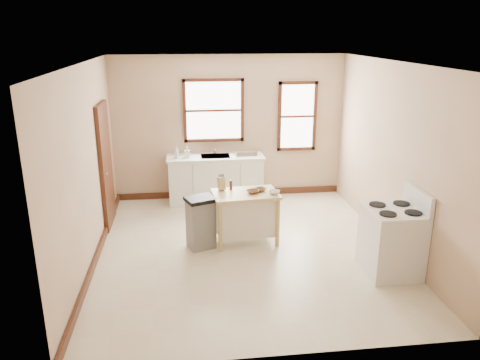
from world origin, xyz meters
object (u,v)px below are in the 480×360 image
soap_bottle_b (187,152)px  trash_bin (201,223)px  bowl_b (260,190)px  dish_rack (246,153)px  pepper_grinder (231,185)px  knife_block (221,184)px  bowl_c (274,192)px  soap_bottle_a (176,153)px  gas_stove (392,232)px  kitchen_island (245,217)px  bowl_a (253,192)px

soap_bottle_b → trash_bin: soap_bottle_b is taller
soap_bottle_b → bowl_b: (1.11, -1.79, -0.18)m
dish_rack → pepper_grinder: 1.78m
dish_rack → knife_block: 1.83m
bowl_c → soap_bottle_b: bearing=123.7°
soap_bottle_a → trash_bin: soap_bottle_a is taller
pepper_grinder → bowl_b: 0.47m
gas_stove → trash_bin: bearing=157.0°
kitchen_island → bowl_b: 0.50m
soap_bottle_a → gas_stove: bearing=-32.1°
soap_bottle_a → soap_bottle_b: (0.20, 0.03, -0.00)m
bowl_a → gas_stove: gas_stove is taller
dish_rack → bowl_a: bearing=-115.3°
soap_bottle_b → bowl_b: size_ratio=1.19×
bowl_c → bowl_a: bearing=166.9°
soap_bottle_b → pepper_grinder: soap_bottle_b is taller
soap_bottle_a → bowl_c: 2.45m
soap_bottle_a → trash_bin: 2.08m
soap_bottle_a → knife_block: (0.71, -1.65, -0.11)m
bowl_a → pepper_grinder: bearing=147.4°
pepper_grinder → trash_bin: bearing=-148.5°
soap_bottle_a → trash_bin: size_ratio=0.26×
soap_bottle_a → trash_bin: bearing=-65.5°
dish_rack → gas_stove: (1.61, -3.12, -0.37)m
kitchen_island → pepper_grinder: bearing=135.1°
knife_block → gas_stove: 2.64m
kitchen_island → bowl_c: 0.63m
knife_block → bowl_c: knife_block is taller
bowl_a → gas_stove: size_ratio=0.15×
kitchen_island → bowl_a: (0.11, -0.03, 0.43)m
dish_rack → bowl_a: 1.93m
dish_rack → gas_stove: gas_stove is taller
knife_block → pepper_grinder: (0.15, 0.00, -0.03)m
soap_bottle_b → dish_rack: soap_bottle_b is taller
dish_rack → bowl_a: (-0.14, -1.92, -0.13)m
kitchen_island → bowl_a: 0.45m
bowl_a → bowl_b: 0.16m
dish_rack → kitchen_island: 1.99m
soap_bottle_b → kitchen_island: size_ratio=0.21×
bowl_c → dish_rack: bearing=95.2°
dish_rack → bowl_c: (0.18, -2.00, -0.13)m
soap_bottle_b → knife_block: soap_bottle_b is taller
bowl_a → trash_bin: bowl_a is taller
trash_bin → bowl_c: bearing=-19.6°
pepper_grinder → bowl_c: pepper_grinder is taller
soap_bottle_b → bowl_b: soap_bottle_b is taller
soap_bottle_b → bowl_a: size_ratio=1.12×
bowl_c → bowl_b: bearing=138.9°
pepper_grinder → bowl_c: bearing=-23.4°
dish_rack → pepper_grinder: bearing=-126.0°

